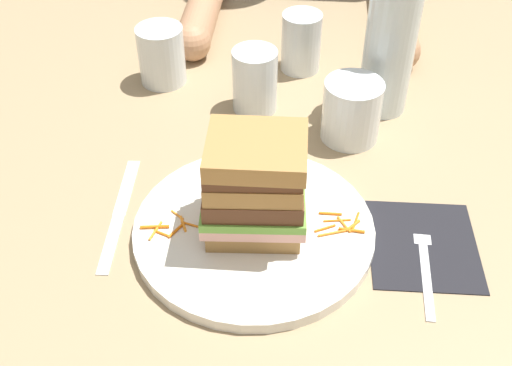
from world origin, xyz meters
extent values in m
plane|color=#9E8460|center=(0.00, 0.00, 0.00)|extent=(3.00, 3.00, 0.00)
cylinder|color=white|center=(0.01, 0.01, 0.01)|extent=(0.28, 0.28, 0.02)
cube|color=#A87A42|center=(0.01, 0.01, 0.03)|extent=(0.11, 0.10, 0.02)
cube|color=#E0A393|center=(0.01, 0.01, 0.04)|extent=(0.12, 0.10, 0.01)
cube|color=#6BA83D|center=(0.01, 0.01, 0.06)|extent=(0.12, 0.10, 0.01)
cube|color=#56331E|center=(0.01, 0.01, 0.07)|extent=(0.11, 0.10, 0.02)
cube|color=#A87A42|center=(0.01, 0.01, 0.10)|extent=(0.11, 0.10, 0.02)
cube|color=#56331E|center=(0.01, 0.01, 0.11)|extent=(0.11, 0.09, 0.02)
cube|color=#A87A42|center=(0.01, 0.00, 0.13)|extent=(0.11, 0.09, 0.03)
cylinder|color=orange|center=(-0.09, -0.02, 0.02)|extent=(0.02, 0.01, 0.00)
cylinder|color=orange|center=(-0.10, -0.01, 0.02)|extent=(0.03, 0.01, 0.00)
cylinder|color=orange|center=(-0.08, -0.01, 0.02)|extent=(0.02, 0.02, 0.00)
cylinder|color=orange|center=(-0.08, 0.01, 0.02)|extent=(0.02, 0.02, 0.00)
cylinder|color=orange|center=(-0.06, 0.00, 0.02)|extent=(0.02, 0.01, 0.00)
cylinder|color=orange|center=(-0.07, 0.00, 0.02)|extent=(0.01, 0.02, 0.00)
cylinder|color=orange|center=(-0.10, -0.01, 0.02)|extent=(0.01, 0.03, 0.00)
cylinder|color=orange|center=(0.10, 0.03, 0.02)|extent=(0.03, 0.00, 0.00)
cylinder|color=orange|center=(0.13, 0.02, 0.02)|extent=(0.01, 0.03, 0.00)
cylinder|color=orange|center=(0.10, 0.00, 0.02)|extent=(0.03, 0.01, 0.00)
cylinder|color=orange|center=(0.13, 0.01, 0.02)|extent=(0.03, 0.01, 0.00)
cylinder|color=orange|center=(0.09, 0.01, 0.02)|extent=(0.03, 0.01, 0.00)
cylinder|color=orange|center=(0.13, 0.01, 0.02)|extent=(0.02, 0.02, 0.00)
cylinder|color=orange|center=(0.11, 0.02, 0.02)|extent=(0.03, 0.01, 0.00)
cylinder|color=orange|center=(0.12, 0.02, 0.02)|extent=(0.02, 0.03, 0.00)
cube|color=black|center=(0.21, 0.01, 0.00)|extent=(0.13, 0.14, 0.00)
cube|color=silver|center=(0.21, -0.05, 0.00)|extent=(0.01, 0.11, 0.00)
cube|color=silver|center=(0.21, 0.01, 0.00)|extent=(0.02, 0.02, 0.00)
cylinder|color=silver|center=(0.22, 0.04, 0.00)|extent=(0.00, 0.04, 0.00)
cylinder|color=silver|center=(0.21, 0.04, 0.00)|extent=(0.00, 0.04, 0.00)
cylinder|color=silver|center=(0.21, 0.04, 0.00)|extent=(0.00, 0.04, 0.00)
cylinder|color=silver|center=(0.20, 0.04, 0.00)|extent=(0.00, 0.04, 0.00)
cube|color=silver|center=(-0.16, -0.02, 0.00)|extent=(0.02, 0.10, 0.00)
cube|color=silver|center=(-0.16, 0.08, 0.00)|extent=(0.02, 0.11, 0.00)
cylinder|color=white|center=(0.13, 0.21, 0.04)|extent=(0.08, 0.08, 0.09)
cylinder|color=orange|center=(0.13, 0.21, 0.03)|extent=(0.07, 0.07, 0.06)
cylinder|color=silver|center=(0.18, 0.29, 0.10)|extent=(0.07, 0.07, 0.20)
cylinder|color=silver|center=(-0.01, 0.27, 0.05)|extent=(0.07, 0.07, 0.10)
cylinder|color=silver|center=(0.05, 0.39, 0.05)|extent=(0.06, 0.06, 0.10)
cylinder|color=silver|center=(-0.16, 0.33, 0.05)|extent=(0.07, 0.07, 0.09)
cylinder|color=tan|center=(-0.13, 0.55, 0.03)|extent=(0.06, 0.29, 0.06)
cylinder|color=tan|center=(0.21, 0.55, 0.03)|extent=(0.06, 0.29, 0.06)
sphere|color=tan|center=(-0.13, 0.40, 0.03)|extent=(0.06, 0.06, 0.06)
sphere|color=tan|center=(0.21, 0.40, 0.03)|extent=(0.06, 0.06, 0.06)
camera|label=1|loc=(0.06, -0.51, 0.55)|focal=44.37mm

